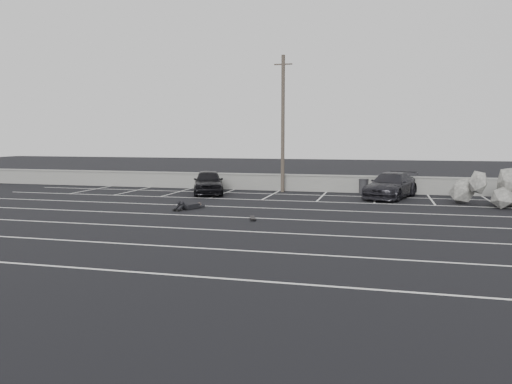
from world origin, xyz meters
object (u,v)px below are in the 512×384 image
(car_right, at_px, (391,185))
(person, at_px, (192,204))
(skateboard, at_px, (253,218))
(car_left, at_px, (208,182))
(utility_pole, at_px, (283,124))
(trash_bin, at_px, (364,186))

(car_right, bearing_deg, person, -125.88)
(person, height_order, skateboard, person)
(car_left, relative_size, person, 1.72)
(utility_pole, bearing_deg, trash_bin, 4.63)
(person, bearing_deg, trash_bin, 67.75)
(trash_bin, bearing_deg, utility_pole, -175.37)
(trash_bin, bearing_deg, car_left, -164.32)
(car_left, height_order, car_right, car_left)
(skateboard, bearing_deg, car_right, 39.74)
(car_left, bearing_deg, person, -97.20)
(utility_pole, distance_m, trash_bin, 6.24)
(car_right, relative_size, skateboard, 6.46)
(utility_pole, height_order, trash_bin, utility_pole)
(car_left, height_order, trash_bin, car_left)
(utility_pole, relative_size, trash_bin, 9.42)
(utility_pole, distance_m, skateboard, 11.51)
(car_right, xyz_separation_m, utility_pole, (-6.52, 1.53, 3.53))
(car_left, distance_m, car_right, 10.66)
(skateboard, bearing_deg, trash_bin, 51.22)
(car_left, distance_m, skateboard, 9.92)
(car_right, bearing_deg, trash_bin, 147.65)
(utility_pole, bearing_deg, skateboard, -85.30)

